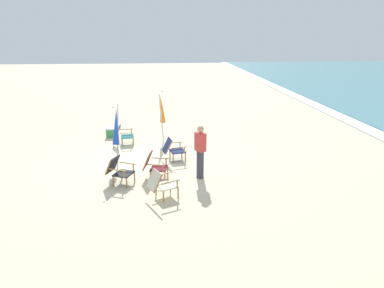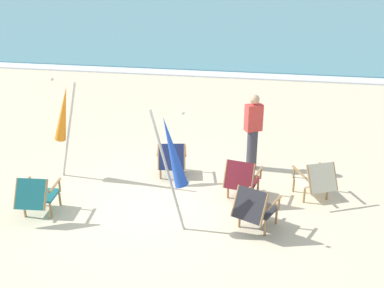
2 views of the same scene
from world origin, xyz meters
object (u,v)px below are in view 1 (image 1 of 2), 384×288
at_px(beach_chair_front_right, 173,149).
at_px(beach_chair_back_right, 119,169).
at_px(umbrella_furled_orange, 162,109).
at_px(cooler_box, 111,132).
at_px(umbrella_furled_blue, 116,127).
at_px(beach_chair_front_left, 154,165).
at_px(beach_chair_back_left, 161,183).
at_px(beach_chair_mid_center, 123,134).
at_px(person_near_chairs, 200,151).

relative_size(beach_chair_front_right, beach_chair_back_right, 0.95).
relative_size(umbrella_furled_orange, cooler_box, 4.22).
xyz_separation_m(beach_chair_front_right, umbrella_furled_blue, (0.44, -1.80, 0.92)).
bearing_deg(beach_chair_front_right, umbrella_furled_orange, -170.56).
relative_size(beach_chair_front_left, beach_chair_back_left, 0.88).
bearing_deg(beach_chair_front_right, beach_chair_front_left, -23.20).
distance_m(beach_chair_back_right, cooler_box, 4.96).
bearing_deg(cooler_box, beach_chair_back_left, 19.55).
relative_size(beach_chair_front_left, umbrella_furled_orange, 0.39).
distance_m(beach_chair_front_left, beach_chair_mid_center, 3.63).
height_order(beach_chair_front_right, umbrella_furled_blue, umbrella_furled_blue).
xyz_separation_m(beach_chair_back_left, umbrella_furled_blue, (-2.37, -1.38, 0.92)).
relative_size(beach_chair_back_right, umbrella_furled_orange, 0.43).
height_order(person_near_chairs, cooler_box, person_near_chairs).
relative_size(umbrella_furled_blue, person_near_chairs, 1.27).
bearing_deg(beach_chair_front_left, person_near_chairs, 85.69).
distance_m(beach_chair_front_right, umbrella_furled_orange, 2.29).
xyz_separation_m(beach_chair_mid_center, beach_chair_back_left, (4.74, 1.47, 0.00)).
distance_m(beach_chair_front_right, beach_chair_mid_center, 2.71).
distance_m(beach_chair_back_right, beach_chair_back_left, 1.61).
relative_size(umbrella_furled_orange, umbrella_furled_blue, 1.00).
bearing_deg(umbrella_furled_orange, person_near_chairs, 16.95).
height_order(beach_chair_front_left, person_near_chairs, person_near_chairs).
distance_m(beach_chair_front_right, beach_chair_back_left, 2.84).
xyz_separation_m(beach_chair_mid_center, umbrella_furled_blue, (2.38, 0.09, 0.93)).
bearing_deg(beach_chair_front_left, umbrella_furled_blue, -131.02).
bearing_deg(person_near_chairs, umbrella_furled_blue, -113.71).
height_order(beach_chair_back_left, person_near_chairs, person_near_chairs).
xyz_separation_m(beach_chair_back_right, person_near_chairs, (-0.19, 2.40, 0.41)).
relative_size(beach_chair_front_left, cooler_box, 1.65).
height_order(beach_chair_front_right, beach_chair_mid_center, beach_chair_front_right).
height_order(umbrella_furled_orange, umbrella_furled_blue, same).
height_order(beach_chair_front_left, beach_chair_back_left, beach_chair_front_left).
bearing_deg(beach_chair_back_left, umbrella_furled_blue, -149.66).
height_order(beach_chair_back_right, umbrella_furled_blue, umbrella_furled_blue).
bearing_deg(beach_chair_back_right, beach_chair_front_right, 136.99).
height_order(beach_chair_front_right, beach_chair_back_left, beach_chair_front_right).
bearing_deg(beach_chair_mid_center, umbrella_furled_blue, 2.11).
bearing_deg(beach_chair_back_left, beach_chair_mid_center, -162.76).
xyz_separation_m(umbrella_furled_blue, cooler_box, (-3.56, -0.72, -1.15)).
bearing_deg(beach_chair_front_right, beach_chair_back_left, -8.42).
bearing_deg(beach_chair_mid_center, person_near_chairs, 37.11).
relative_size(beach_chair_back_right, person_near_chairs, 0.55).
distance_m(beach_chair_front_right, beach_chair_back_right, 2.40).
xyz_separation_m(beach_chair_front_left, beach_chair_back_left, (1.34, 0.21, -0.01)).
bearing_deg(beach_chair_back_right, umbrella_furled_orange, 161.33).
bearing_deg(umbrella_furled_orange, beach_chair_back_right, -18.67).
xyz_separation_m(beach_chair_back_left, cooler_box, (-5.92, -2.10, -0.22)).
height_order(beach_chair_mid_center, cooler_box, beach_chair_mid_center).
relative_size(beach_chair_mid_center, person_near_chairs, 0.51).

